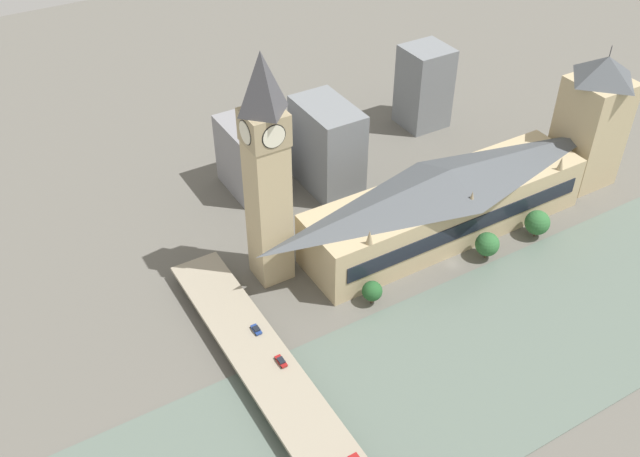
{
  "coord_description": "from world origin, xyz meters",
  "views": [
    {
      "loc": [
        -131.48,
        129.31,
        156.8
      ],
      "look_at": [
        20.02,
        39.57,
        17.58
      ],
      "focal_mm": 40.0,
      "sensor_mm": 36.0,
      "label": 1
    }
  ],
  "objects_px": {
    "parliament_hall": "(447,202)",
    "car_northbound_tail": "(256,329)",
    "road_bridge": "(313,434)",
    "car_northbound_lead": "(281,361)",
    "clock_tower": "(266,167)",
    "victoria_tower": "(592,121)"
  },
  "relations": [
    {
      "from": "parliament_hall",
      "to": "car_northbound_tail",
      "type": "xyz_separation_m",
      "value": [
        -13.66,
        79.91,
        -7.42
      ]
    },
    {
      "from": "road_bridge",
      "to": "car_northbound_lead",
      "type": "xyz_separation_m",
      "value": [
        24.14,
        -3.9,
        1.63
      ]
    },
    {
      "from": "clock_tower",
      "to": "victoria_tower",
      "type": "distance_m",
      "value": 129.54
    },
    {
      "from": "parliament_hall",
      "to": "car_northbound_tail",
      "type": "height_order",
      "value": "parliament_hall"
    },
    {
      "from": "road_bridge",
      "to": "victoria_tower",
      "type": "bearing_deg",
      "value": -70.77
    },
    {
      "from": "victoria_tower",
      "to": "car_northbound_lead",
      "type": "distance_m",
      "value": 149.58
    },
    {
      "from": "car_northbound_lead",
      "to": "road_bridge",
      "type": "bearing_deg",
      "value": 170.83
    },
    {
      "from": "parliament_hall",
      "to": "victoria_tower",
      "type": "xyz_separation_m",
      "value": [
        0.05,
        -66.2,
        12.31
      ]
    },
    {
      "from": "car_northbound_tail",
      "to": "parliament_hall",
      "type": "bearing_deg",
      "value": -80.3
    },
    {
      "from": "parliament_hall",
      "to": "car_northbound_tail",
      "type": "distance_m",
      "value": 81.41
    },
    {
      "from": "parliament_hall",
      "to": "car_northbound_lead",
      "type": "bearing_deg",
      "value": 109.4
    },
    {
      "from": "clock_tower",
      "to": "car_northbound_lead",
      "type": "bearing_deg",
      "value": 155.93
    },
    {
      "from": "victoria_tower",
      "to": "car_northbound_tail",
      "type": "bearing_deg",
      "value": 95.36
    },
    {
      "from": "road_bridge",
      "to": "car_northbound_tail",
      "type": "bearing_deg",
      "value": -5.05
    },
    {
      "from": "victoria_tower",
      "to": "road_bridge",
      "type": "height_order",
      "value": "victoria_tower"
    },
    {
      "from": "clock_tower",
      "to": "victoria_tower",
      "type": "bearing_deg",
      "value": -95.07
    },
    {
      "from": "clock_tower",
      "to": "road_bridge",
      "type": "distance_m",
      "value": 76.81
    },
    {
      "from": "parliament_hall",
      "to": "clock_tower",
      "type": "relative_size",
      "value": 1.34
    },
    {
      "from": "parliament_hall",
      "to": "car_northbound_lead",
      "type": "xyz_separation_m",
      "value": [
        -27.96,
        79.41,
        -7.38
      ]
    },
    {
      "from": "victoria_tower",
      "to": "parliament_hall",
      "type": "bearing_deg",
      "value": 90.05
    },
    {
      "from": "parliament_hall",
      "to": "victoria_tower",
      "type": "height_order",
      "value": "victoria_tower"
    },
    {
      "from": "parliament_hall",
      "to": "victoria_tower",
      "type": "relative_size",
      "value": 1.91
    }
  ]
}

